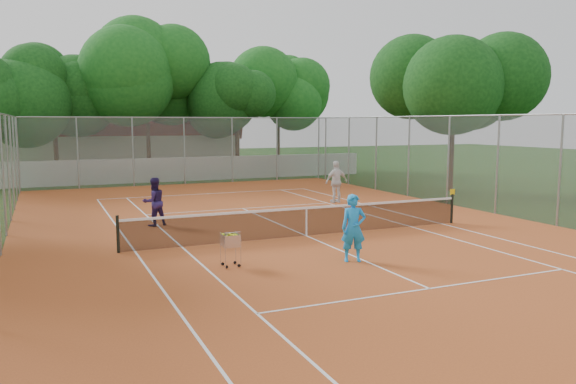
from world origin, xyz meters
name	(u,v)px	position (x,y,z in m)	size (l,w,h in m)	color
ground	(306,237)	(0.00, 0.00, 0.00)	(120.00, 120.00, 0.00)	#13350E
court_pad	(306,236)	(0.00, 0.00, 0.01)	(18.00, 34.00, 0.02)	#AF5122
court_lines	(306,236)	(0.00, 0.00, 0.02)	(10.98, 23.78, 0.01)	white
tennis_net	(306,221)	(0.00, 0.00, 0.51)	(11.88, 0.10, 0.98)	black
perimeter_fence	(307,176)	(0.00, 0.00, 2.00)	(18.00, 34.00, 4.00)	slate
boundary_wall	(178,169)	(0.00, 19.00, 0.75)	(26.00, 0.30, 1.50)	silver
clubhouse	(123,142)	(-2.00, 29.00, 2.20)	(16.40, 9.00, 4.40)	beige
tropical_trees	(166,103)	(0.00, 22.00, 5.00)	(29.00, 19.00, 10.00)	#0E3811
player_near	(353,228)	(-0.30, -3.53, 0.92)	(0.66, 0.43, 1.81)	#1A8ADD
player_far_left	(154,202)	(-4.21, 3.83, 0.89)	(0.85, 0.66, 1.74)	#261A4E
player_far_right	(336,182)	(4.59, 6.42, 0.99)	(1.13, 0.47, 1.94)	silver
ball_hopper	(231,249)	(-3.47, -2.76, 0.49)	(0.45, 0.45, 0.93)	silver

